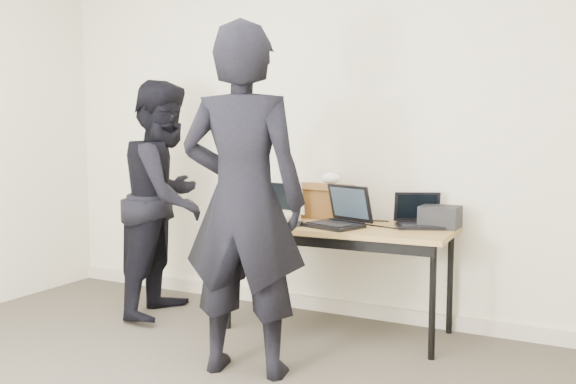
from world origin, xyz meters
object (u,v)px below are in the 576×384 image
Objects in this scene: desk at (337,234)px; person_typist at (243,201)px; person_observer at (166,199)px; laptop_center at (339,217)px; laptop_beige at (273,213)px; leather_satchel at (326,200)px; equipment_box at (440,217)px; laptop_right at (419,219)px.

desk is 0.79× the size of person_typist.
desk is 0.90× the size of person_observer.
laptop_center is 0.88m from person_typist.
laptop_beige is at bearing -91.49° from person_observer.
laptop_beige is 1.03× the size of leather_satchel.
person_observer is (-1.09, -0.40, -0.00)m from leather_satchel.
laptop_center is 0.26× the size of person_observer.
equipment_box is (0.81, -0.04, -0.06)m from leather_satchel.
desk is 0.13m from laptop_center.
laptop_right is 1.60× the size of equipment_box.
person_typist is at bearing -146.96° from laptop_right.
laptop_center is 0.51m from laptop_right.
laptop_right is at bearing 16.81° from desk.
laptop_right is 1.03× the size of leather_satchel.
person_observer reaches higher than laptop_center.
leather_satchel is 0.20× the size of person_typist.
leather_satchel is at bearing 51.74° from laptop_beige.
desk is 6.30× the size of equipment_box.
equipment_box is at bearing 3.37° from leather_satchel.
leather_satchel reaches higher than desk.
equipment_box is at bearing -15.73° from laptop_right.
desk is 1.30m from person_observer.
equipment_box is 0.14× the size of person_observer.
person_typist is (-0.81, -1.08, 0.17)m from equipment_box.
person_observer is at bearing -174.62° from desk.
laptop_beige is 1.61× the size of equipment_box.
desk is 0.35m from leather_satchel.
desk is 3.92× the size of laptop_beige.
person_observer is (-1.09, 0.72, -0.12)m from person_typist.
laptop_right is at bearing -90.67° from person_observer.
laptop_beige is at bearing -84.24° from person_typist.
laptop_center is at bearing -58.93° from desk.
person_typist reaches higher than equipment_box.
laptop_beige is 1.12m from equipment_box.
laptop_beige is 1.00× the size of laptop_right.
person_observer is (-0.80, -0.14, 0.07)m from laptop_beige.
desk is at bearing 142.90° from laptop_center.
person_typist is (-0.18, -0.89, 0.30)m from desk.
equipment_box is (1.10, 0.22, 0.02)m from laptop_beige.
laptop_center is 1.31m from person_observer.
person_observer is at bearing 166.66° from laptop_right.
laptop_right is 1.80m from person_observer.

